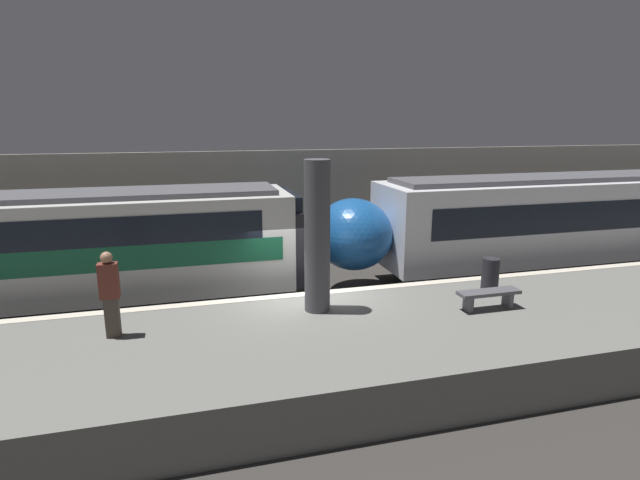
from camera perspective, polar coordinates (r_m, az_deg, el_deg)
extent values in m
plane|color=#33302D|center=(13.31, -1.85, -10.33)|extent=(120.00, 120.00, 0.00)
cube|color=slate|center=(10.96, 1.13, -12.74)|extent=(40.00, 4.84, 1.07)
cube|color=beige|center=(12.77, -1.73, -6.20)|extent=(40.00, 0.30, 0.01)
cube|color=#B2AD9E|center=(19.17, -6.63, 3.72)|extent=(50.00, 0.15, 4.28)
cylinder|color=#47474C|center=(11.27, -0.32, 0.34)|extent=(0.59, 0.59, 3.49)
ellipsoid|color=#195199|center=(15.69, 3.82, 0.69)|extent=(2.42, 2.66, 2.25)
sphere|color=#F2EFCC|center=(15.51, 0.48, -0.96)|extent=(0.20, 0.20, 0.20)
cube|color=black|center=(15.19, -3.49, -0.06)|extent=(0.25, 2.84, 2.14)
cube|color=black|center=(14.97, -3.55, 3.92)|extent=(0.25, 2.55, 0.86)
sphere|color=#EA4C42|center=(14.69, -2.36, -2.02)|extent=(0.18, 0.18, 0.18)
sphere|color=#EA4C42|center=(15.93, -3.40, -0.80)|extent=(0.18, 0.18, 0.18)
cube|color=#473D33|center=(11.10, -22.63, -8.14)|extent=(0.28, 0.20, 0.83)
cube|color=brown|center=(10.85, -23.00, -4.30)|extent=(0.38, 0.24, 0.72)
sphere|color=#9E7051|center=(10.72, -23.23, -1.86)|extent=(0.24, 0.24, 0.24)
cube|color=#4C4C51|center=(12.12, 16.59, -6.89)|extent=(0.10, 0.32, 0.41)
cube|color=#4C4C51|center=(12.68, 20.66, -6.29)|extent=(0.10, 0.32, 0.41)
cube|color=#4C4C51|center=(12.33, 18.74, -5.69)|extent=(1.50, 0.40, 0.08)
cylinder|color=#232328|center=(13.71, 18.89, -3.71)|extent=(0.44, 0.44, 0.85)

